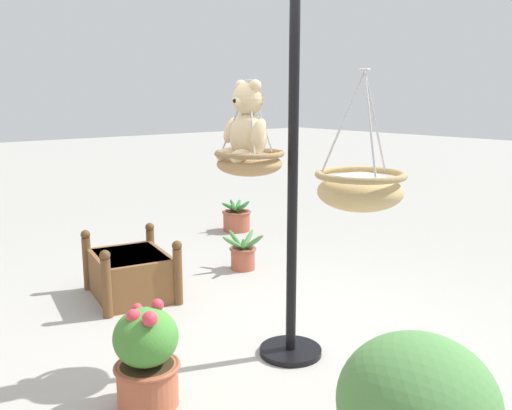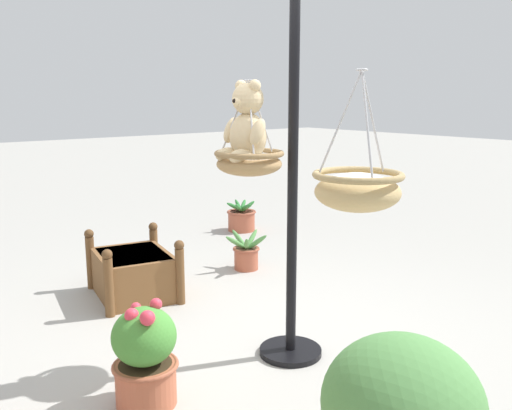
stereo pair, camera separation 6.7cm
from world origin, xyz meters
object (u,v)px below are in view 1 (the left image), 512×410
at_px(display_pole_central, 292,250).
at_px(wooden_planter_box, 131,273).
at_px(teddy_bear, 246,127).
at_px(potted_plant_tall_leafy, 243,254).
at_px(potted_plant_bushy_green, 147,356).
at_px(potted_plant_fern_front, 237,218).
at_px(hanging_basket_with_teddy, 249,161).
at_px(hanging_basket_left_high, 360,189).

distance_m(display_pole_central, wooden_planter_box, 1.86).
relative_size(display_pole_central, teddy_bear, 4.67).
distance_m(teddy_bear, potted_plant_tall_leafy, 2.46).
bearing_deg(wooden_planter_box, display_pole_central, -169.38).
height_order(display_pole_central, potted_plant_tall_leafy, display_pole_central).
distance_m(teddy_bear, wooden_planter_box, 2.11).
relative_size(display_pole_central, potted_plant_bushy_green, 3.85).
bearing_deg(potted_plant_fern_front, potted_plant_bushy_green, 134.93).
bearing_deg(wooden_planter_box, hanging_basket_with_teddy, -177.20).
bearing_deg(potted_plant_fern_front, potted_plant_tall_leafy, 144.18).
bearing_deg(teddy_bear, potted_plant_bushy_green, 95.87).
distance_m(teddy_bear, hanging_basket_left_high, 0.98).
bearing_deg(hanging_basket_with_teddy, wooden_planter_box, 2.80).
bearing_deg(potted_plant_bushy_green, hanging_basket_with_teddy, -84.30).
xyz_separation_m(display_pole_central, teddy_bear, (0.15, 0.27, 0.84)).
relative_size(hanging_basket_with_teddy, potted_plant_tall_leafy, 1.28).
xyz_separation_m(teddy_bear, potted_plant_tall_leafy, (1.58, -1.22, -1.44)).
bearing_deg(teddy_bear, hanging_basket_left_high, -179.91).
height_order(potted_plant_fern_front, potted_plant_tall_leafy, potted_plant_fern_front).
height_order(hanging_basket_with_teddy, potted_plant_tall_leafy, hanging_basket_with_teddy).
height_order(teddy_bear, potted_plant_tall_leafy, teddy_bear).
relative_size(teddy_bear, potted_plant_bushy_green, 0.83).
height_order(display_pole_central, teddy_bear, display_pole_central).
height_order(display_pole_central, potted_plant_fern_front, display_pole_central).
xyz_separation_m(hanging_basket_with_teddy, hanging_basket_left_high, (-0.94, 0.02, -0.06)).
relative_size(display_pole_central, potted_plant_tall_leafy, 5.09).
bearing_deg(hanging_basket_left_high, potted_plant_fern_front, -29.64).
xyz_separation_m(display_pole_central, potted_plant_bushy_green, (0.07, 1.10, -0.45)).
xyz_separation_m(hanging_basket_left_high, wooden_planter_box, (2.54, 0.06, -1.10)).
bearing_deg(wooden_planter_box, potted_plant_tall_leafy, -91.10).
relative_size(wooden_planter_box, potted_plant_fern_front, 2.29).
distance_m(wooden_planter_box, potted_plant_fern_front, 2.63).
height_order(teddy_bear, potted_plant_fern_front, teddy_bear).
bearing_deg(display_pole_central, potted_plant_bushy_green, 86.60).
xyz_separation_m(display_pole_central, potted_plant_tall_leafy, (1.73, -0.95, -0.60)).
bearing_deg(hanging_basket_with_teddy, teddy_bear, 90.00).
distance_m(hanging_basket_with_teddy, teddy_bear, 0.22).
bearing_deg(hanging_basket_left_high, potted_plant_bushy_green, 43.91).
relative_size(display_pole_central, wooden_planter_box, 2.55).
distance_m(display_pole_central, potted_plant_tall_leafy, 2.06).
bearing_deg(hanging_basket_left_high, teddy_bear, 0.09).
distance_m(hanging_basket_left_high, potted_plant_bushy_green, 1.56).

